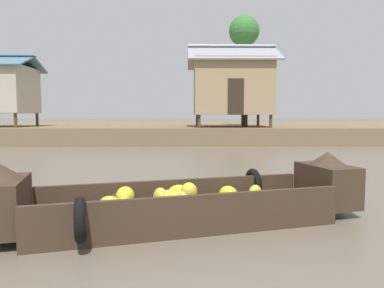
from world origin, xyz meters
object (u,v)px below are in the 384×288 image
stilt_house_left (2,89)px  stilt_house_mid_left (231,87)px  banana_boat (183,201)px  palm_tree_near (244,33)px  vendor_person (245,110)px

stilt_house_left → stilt_house_mid_left: size_ratio=0.83×
stilt_house_mid_left → banana_boat: bearing=-99.8°
stilt_house_mid_left → stilt_house_left: bearing=178.7°
stilt_house_left → palm_tree_near: palm_tree_near is taller
stilt_house_left → stilt_house_mid_left: stilt_house_mid_left is taller
palm_tree_near → vendor_person: size_ratio=4.01×
banana_boat → stilt_house_mid_left: stilt_house_mid_left is taller
vendor_person → palm_tree_near: bearing=83.6°
banana_boat → palm_tree_near: size_ratio=0.79×
banana_boat → stilt_house_left: (-10.16, 14.70, 2.66)m
vendor_person → banana_boat: bearing=-102.8°
banana_boat → stilt_house_mid_left: (2.50, 14.41, 2.76)m
stilt_house_mid_left → palm_tree_near: size_ratio=0.71×
palm_tree_near → vendor_person: bearing=-96.4°
banana_boat → stilt_house_left: stilt_house_left is taller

